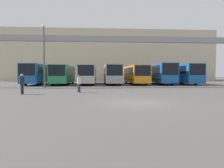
{
  "coord_description": "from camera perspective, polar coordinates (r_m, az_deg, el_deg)",
  "views": [
    {
      "loc": [
        -2.27,
        -11.7,
        1.7
      ],
      "look_at": [
        -0.37,
        16.17,
        0.3
      ],
      "focal_mm": 32.0,
      "sensor_mm": 36.0,
      "label": 1
    }
  ],
  "objects": [
    {
      "name": "bus_slot_0",
      "position": [
        34.75,
        -20.19,
        2.93
      ],
      "size": [
        2.49,
        11.01,
        3.2
      ],
      "color": "#1959A5",
      "rests_on": "ground"
    },
    {
      "name": "bus_slot_2",
      "position": [
        33.77,
        -6.84,
        2.98
      ],
      "size": [
        2.51,
        11.74,
        3.08
      ],
      "color": "beige",
      "rests_on": "ground"
    },
    {
      "name": "ground_plane",
      "position": [
        12.04,
        7.06,
        -5.26
      ],
      "size": [
        200.0,
        200.0,
        0.0
      ],
      "primitive_type": "plane",
      "color": "#514F4C"
    },
    {
      "name": "pedestrian_mid_left",
      "position": [
        18.27,
        -24.32,
        0.13
      ],
      "size": [
        0.35,
        0.35,
        1.71
      ],
      "rotation": [
        0.0,
        0.0,
        2.27
      ],
      "color": "black",
      "rests_on": "ground"
    },
    {
      "name": "overhead_gantry",
      "position": [
        26.3,
        1.13,
        11.38
      ],
      "size": [
        33.56,
        0.8,
        6.54
      ],
      "color": "gray",
      "rests_on": "ground"
    },
    {
      "name": "building_backdrop",
      "position": [
        54.19,
        -1.5,
        7.72
      ],
      "size": [
        53.87,
        12.0,
        12.57
      ],
      "color": "beige",
      "rests_on": "ground"
    },
    {
      "name": "bus_slot_6",
      "position": [
        36.92,
        18.88,
        3.0
      ],
      "size": [
        2.61,
        12.37,
        3.27
      ],
      "color": "#1959A5",
      "rests_on": "ground"
    },
    {
      "name": "bus_slot_1",
      "position": [
        33.65,
        -13.72,
        2.89
      ],
      "size": [
        2.58,
        10.6,
        3.05
      ],
      "color": "#268C4C",
      "rests_on": "ground"
    },
    {
      "name": "bus_slot_3",
      "position": [
        33.8,
        -0.04,
        3.04
      ],
      "size": [
        2.5,
        11.72,
        3.13
      ],
      "color": "#999EA5",
      "rests_on": "ground"
    },
    {
      "name": "bus_slot_5",
      "position": [
        34.6,
        13.4,
        3.15
      ],
      "size": [
        2.61,
        10.36,
        3.34
      ],
      "color": "#1959A5",
      "rests_on": "ground"
    },
    {
      "name": "lamp_post",
      "position": [
        25.97,
        -18.83,
        8.26
      ],
      "size": [
        0.36,
        0.36,
        7.7
      ],
      "color": "#595B60",
      "rests_on": "ground"
    },
    {
      "name": "pedestrian_near_right",
      "position": [
        18.74,
        -9.44,
        0.3
      ],
      "size": [
        0.34,
        0.34,
        1.64
      ],
      "rotation": [
        0.0,
        0.0,
        0.95
      ],
      "color": "navy",
      "rests_on": "ground"
    },
    {
      "name": "bus_slot_4",
      "position": [
        34.31,
        6.65,
        2.95
      ],
      "size": [
        2.54,
        11.74,
        3.05
      ],
      "color": "orange",
      "rests_on": "ground"
    }
  ]
}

